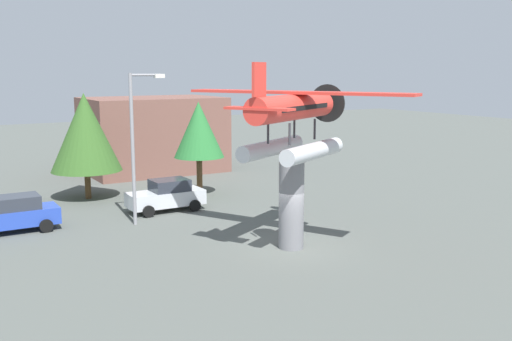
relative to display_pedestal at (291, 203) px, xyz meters
name	(u,v)px	position (x,y,z in m)	size (l,w,h in m)	color
ground_plane	(291,248)	(0.00, 0.00, -2.01)	(140.00, 140.00, 0.00)	#515651
display_pedestal	(291,203)	(0.00, 0.00, 0.00)	(1.10, 1.10, 4.01)	slate
floatplane_monument	(294,118)	(0.11, 0.06, 3.68)	(7.09, 9.65, 4.00)	silver
car_near_blue	(14,214)	(-10.02, 9.00, -1.13)	(4.20, 2.02, 1.76)	#2847B7
car_mid_silver	(167,195)	(-2.05, 9.24, -1.13)	(4.20, 2.02, 1.76)	silver
streetlight_primary	(136,138)	(-4.36, 7.30, 2.42)	(1.84, 0.28, 7.58)	gray
storefront_building	(153,135)	(2.08, 22.00, 0.83)	(10.03, 6.89, 5.68)	brown
tree_east	(85,132)	(-4.96, 14.66, 2.04)	(4.21, 4.21, 6.40)	brown
tree_center_back	(199,130)	(1.31, 12.07, 2.09)	(3.09, 3.09, 5.84)	brown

